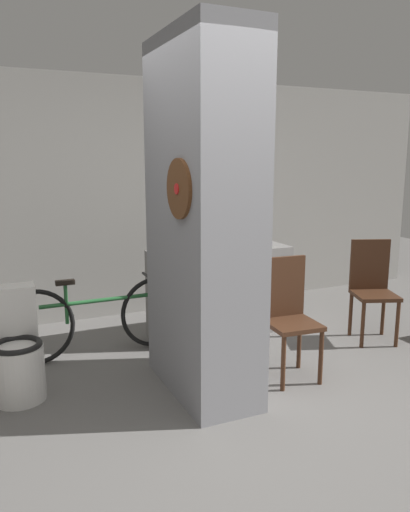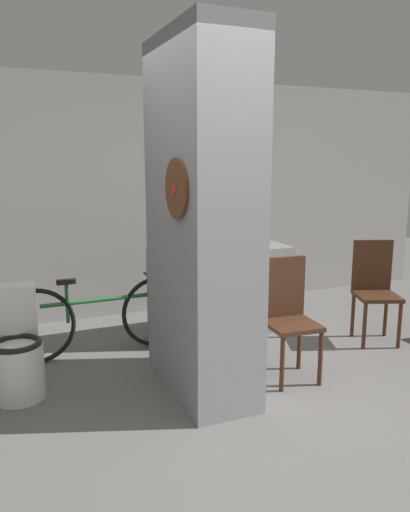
% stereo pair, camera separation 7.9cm
% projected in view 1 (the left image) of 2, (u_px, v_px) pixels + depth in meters
% --- Properties ---
extents(ground_plane, '(14.00, 14.00, 0.00)m').
position_uv_depth(ground_plane, '(241.00, 419.00, 3.40)').
color(ground_plane, slate).
extents(wall_back, '(8.00, 0.09, 2.60)m').
position_uv_depth(wall_back, '(129.00, 199.00, 5.50)').
color(wall_back, gray).
rests_on(wall_back, ground_plane).
extents(pillar_center, '(0.54, 1.10, 2.60)m').
position_uv_depth(pillar_center, '(202.00, 221.00, 3.62)').
color(pillar_center, gray).
rests_on(pillar_center, ground_plane).
extents(counter_shelf, '(1.42, 0.44, 0.87)m').
position_uv_depth(counter_shelf, '(220.00, 291.00, 4.99)').
color(counter_shelf, gray).
rests_on(counter_shelf, ground_plane).
extents(toilet, '(0.37, 0.53, 0.81)m').
position_uv_depth(toilet, '(17.00, 352.00, 3.68)').
color(toilet, white).
rests_on(toilet, ground_plane).
extents(chair_near_pillar, '(0.41, 0.41, 0.97)m').
position_uv_depth(chair_near_pillar, '(288.00, 313.00, 3.99)').
color(chair_near_pillar, '#422616').
rests_on(chair_near_pillar, ground_plane).
extents(chair_by_doorway, '(0.50, 0.50, 0.97)m').
position_uv_depth(chair_by_doorway, '(372.00, 286.00, 4.82)').
color(chair_by_doorway, '#422616').
rests_on(chair_by_doorway, ground_plane).
extents(bicycle, '(1.75, 0.42, 0.72)m').
position_uv_depth(bicycle, '(99.00, 318.00, 4.43)').
color(bicycle, black).
rests_on(bicycle, ground_plane).
extents(bottle_tall, '(0.06, 0.06, 0.34)m').
position_uv_depth(bottle_tall, '(248.00, 233.00, 5.08)').
color(bottle_tall, '#19598C').
rests_on(bottle_tall, counter_shelf).
extents(bottle_short, '(0.07, 0.07, 0.25)m').
position_uv_depth(bottle_short, '(244.00, 238.00, 4.96)').
color(bottle_short, '#267233').
rests_on(bottle_short, counter_shelf).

